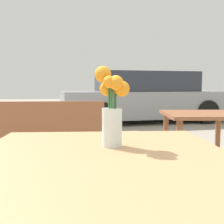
{
  "coord_description": "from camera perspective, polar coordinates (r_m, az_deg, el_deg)",
  "views": [
    {
      "loc": [
        -0.11,
        -0.88,
        0.97
      ],
      "look_at": [
        0.05,
        0.15,
        0.87
      ],
      "focal_mm": 45.0,
      "sensor_mm": 36.0,
      "label": 1
    }
  ],
  "objects": [
    {
      "name": "table_front",
      "position": [
        0.95,
        -1.86,
        -14.57
      ],
      "size": [
        0.96,
        1.08,
        0.74
      ],
      "color": "tan",
      "rests_on": "ground_plane"
    },
    {
      "name": "flower_vase",
      "position": [
        1.05,
        0.01,
        0.85
      ],
      "size": [
        0.13,
        0.13,
        0.3
      ],
      "color": "silver",
      "rests_on": "table_front"
    },
    {
      "name": "table_back",
      "position": [
        2.62,
        17.6,
        -3.37
      ],
      "size": [
        0.72,
        0.73,
        0.73
      ],
      "color": "brown",
      "rests_on": "ground_plane"
    },
    {
      "name": "parked_car",
      "position": [
        7.71,
        6.57,
        2.83
      ],
      "size": [
        4.58,
        2.24,
        1.33
      ],
      "color": "gray",
      "rests_on": "ground_plane"
    }
  ]
}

